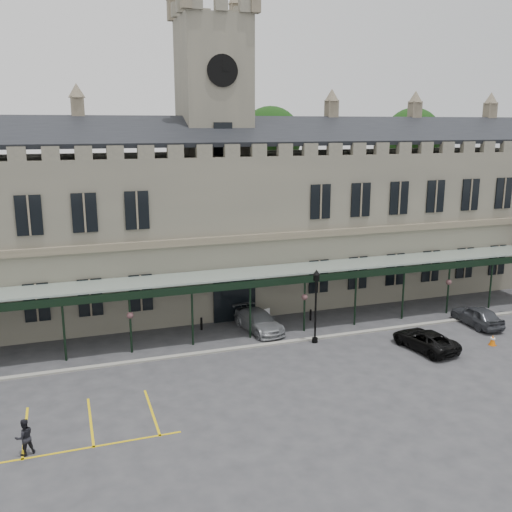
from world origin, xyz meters
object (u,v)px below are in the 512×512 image
object	(u,v)px
sign_board	(266,316)
car_taxi	(259,321)
lamp_post_mid	(316,300)
person_b	(24,437)
car_right_a	(477,316)
station_building	(216,224)
traffic_cone	(493,340)
clock_tower	(214,139)
car_van	(425,340)

from	to	relation	value
sign_board	car_taxi	world-z (taller)	car_taxi
lamp_post_mid	car_taxi	xyz separation A→B (m)	(-2.81, 3.38, -2.27)
lamp_post_mid	person_b	world-z (taller)	lamp_post_mid
car_taxi	car_right_a	world-z (taller)	car_right_a
station_building	traffic_cone	distance (m)	22.03
clock_tower	car_right_a	xyz separation A→B (m)	(16.33, -11.80, -12.37)
traffic_cone	car_taxi	xyz separation A→B (m)	(-13.70, 7.65, 0.36)
sign_board	car_van	world-z (taller)	car_van
lamp_post_mid	car_van	xyz separation A→B (m)	(6.24, -3.40, -2.34)
station_building	car_van	distance (m)	18.46
station_building	car_taxi	size ratio (longest dim) A/B	12.21
car_van	traffic_cone	bearing A→B (deg)	159.64
lamp_post_mid	traffic_cone	distance (m)	11.99
lamp_post_mid	person_b	xyz separation A→B (m)	(-17.67, -7.99, -2.14)
sign_board	car_van	distance (m)	11.34
station_building	lamp_post_mid	world-z (taller)	station_building
car_taxi	person_b	size ratio (longest dim) A/B	2.93
station_building	person_b	world-z (taller)	station_building
clock_tower	traffic_cone	bearing A→B (deg)	-46.17
station_building	clock_tower	distance (m)	6.64
car_taxi	car_van	world-z (taller)	car_taxi
clock_tower	lamp_post_mid	bearing A→B (deg)	-70.99
sign_board	car_taxi	xyz separation A→B (m)	(-0.99, -1.21, 0.16)
lamp_post_mid	car_right_a	size ratio (longest dim) A/B	1.16
station_building	person_b	bearing A→B (deg)	-126.18
station_building	car_taxi	xyz separation A→B (m)	(1.00, -7.58, -5.75)
person_b	lamp_post_mid	bearing A→B (deg)	-174.26
car_taxi	clock_tower	bearing A→B (deg)	87.18
lamp_post_mid	car_van	world-z (taller)	lamp_post_mid
car_van	person_b	xyz separation A→B (m)	(-23.91, -4.60, 0.19)
station_building	person_b	distance (m)	24.15
station_building	car_taxi	bearing A→B (deg)	-82.48
station_building	clock_tower	world-z (taller)	clock_tower
sign_board	lamp_post_mid	bearing A→B (deg)	-87.45
traffic_cone	station_building	bearing A→B (deg)	133.99
person_b	car_van	bearing A→B (deg)	172.28
person_b	car_right_a	bearing A→B (deg)	174.88
clock_tower	lamp_post_mid	distance (m)	15.46
clock_tower	sign_board	world-z (taller)	clock_tower
traffic_cone	sign_board	world-z (taller)	sign_board
station_building	lamp_post_mid	distance (m)	12.11
clock_tower	person_b	distance (m)	26.56
lamp_post_mid	traffic_cone	bearing A→B (deg)	-21.40
station_building	sign_board	size ratio (longest dim) A/B	53.36
sign_board	person_b	world-z (taller)	person_b
car_right_a	station_building	bearing A→B (deg)	-34.47
sign_board	clock_tower	bearing A→B (deg)	88.13
lamp_post_mid	car_taxi	world-z (taller)	lamp_post_mid
clock_tower	sign_board	distance (m)	14.27
car_right_a	person_b	xyz separation A→B (m)	(-30.19, -7.24, 0.10)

